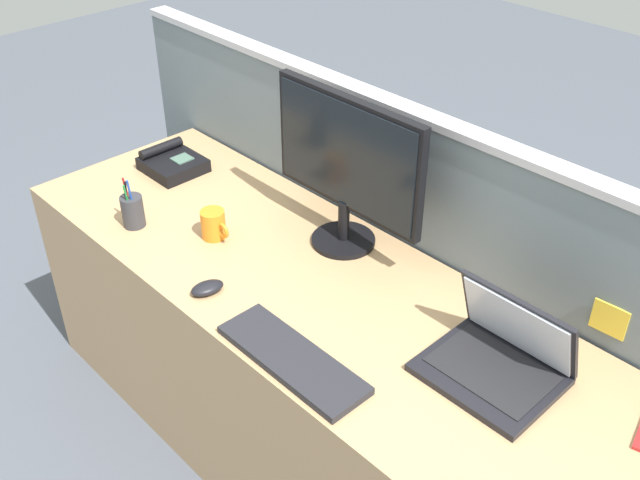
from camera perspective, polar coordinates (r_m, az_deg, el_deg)
ground_plane at (r=2.74m, az=-0.79°, el=-15.75°), size 10.00×10.00×0.00m
desk at (r=2.46m, az=-0.86°, el=-10.08°), size 2.17×0.71×0.76m
cubicle_divider at (r=2.54m, az=5.67°, el=-2.10°), size 2.62×0.08×1.20m
desktop_monitor at (r=2.23m, az=2.08°, el=5.98°), size 0.57×0.20×0.50m
laptop at (r=1.95m, az=13.64°, el=-8.64°), size 0.33×0.28×0.22m
desk_phone at (r=2.82m, az=-11.30°, el=5.83°), size 0.21×0.19×0.08m
keyboard_main at (r=1.94m, az=-2.15°, el=-9.12°), size 0.45×0.15×0.02m
computer_mouse_right_hand at (r=2.18m, az=-8.66°, el=-3.66°), size 0.08×0.11×0.03m
pen_cup at (r=2.50m, az=-14.21°, el=2.19°), size 0.07×0.07×0.18m
coffee_mug at (r=2.40m, az=-8.18°, el=1.19°), size 0.12×0.08×0.10m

